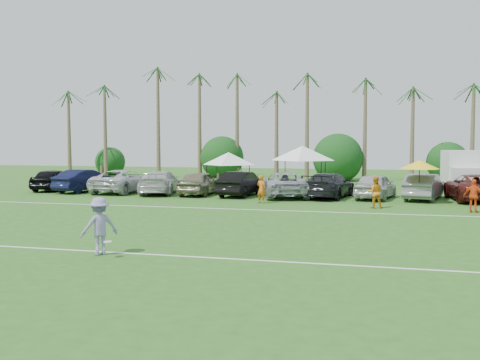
# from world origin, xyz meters

# --- Properties ---
(ground) EXTENTS (120.00, 120.00, 0.00)m
(ground) POSITION_xyz_m (0.00, 0.00, 0.00)
(ground) COLOR #295B1B
(ground) RESTS_ON ground
(field_lines) EXTENTS (80.00, 12.10, 0.01)m
(field_lines) POSITION_xyz_m (0.00, 8.00, 0.01)
(field_lines) COLOR white
(field_lines) RESTS_ON ground
(palm_tree_0) EXTENTS (2.40, 2.40, 8.90)m
(palm_tree_0) POSITION_xyz_m (-22.00, 38.00, 7.48)
(palm_tree_0) COLOR brown
(palm_tree_0) RESTS_ON ground
(palm_tree_1) EXTENTS (2.40, 2.40, 9.90)m
(palm_tree_1) POSITION_xyz_m (-17.00, 38.00, 8.35)
(palm_tree_1) COLOR brown
(palm_tree_1) RESTS_ON ground
(palm_tree_2) EXTENTS (2.40, 2.40, 10.90)m
(palm_tree_2) POSITION_xyz_m (-12.00, 38.00, 9.21)
(palm_tree_2) COLOR brown
(palm_tree_2) RESTS_ON ground
(palm_tree_3) EXTENTS (2.40, 2.40, 11.90)m
(palm_tree_3) POSITION_xyz_m (-8.00, 38.00, 10.06)
(palm_tree_3) COLOR brown
(palm_tree_3) RESTS_ON ground
(palm_tree_4) EXTENTS (2.40, 2.40, 8.90)m
(palm_tree_4) POSITION_xyz_m (-4.00, 38.00, 7.48)
(palm_tree_4) COLOR brown
(palm_tree_4) RESTS_ON ground
(palm_tree_5) EXTENTS (2.40, 2.40, 9.90)m
(palm_tree_5) POSITION_xyz_m (0.00, 38.00, 8.35)
(palm_tree_5) COLOR brown
(palm_tree_5) RESTS_ON ground
(palm_tree_6) EXTENTS (2.40, 2.40, 10.90)m
(palm_tree_6) POSITION_xyz_m (4.00, 38.00, 9.21)
(palm_tree_6) COLOR brown
(palm_tree_6) RESTS_ON ground
(palm_tree_7) EXTENTS (2.40, 2.40, 11.90)m
(palm_tree_7) POSITION_xyz_m (8.00, 38.00, 10.06)
(palm_tree_7) COLOR brown
(palm_tree_7) RESTS_ON ground
(palm_tree_8) EXTENTS (2.40, 2.40, 8.90)m
(palm_tree_8) POSITION_xyz_m (13.00, 38.00, 7.48)
(palm_tree_8) COLOR brown
(palm_tree_8) RESTS_ON ground
(palm_tree_9) EXTENTS (2.40, 2.40, 9.90)m
(palm_tree_9) POSITION_xyz_m (18.00, 38.00, 8.35)
(palm_tree_9) COLOR brown
(palm_tree_9) RESTS_ON ground
(bush_tree_0) EXTENTS (4.00, 4.00, 4.00)m
(bush_tree_0) POSITION_xyz_m (-19.00, 39.00, 1.80)
(bush_tree_0) COLOR brown
(bush_tree_0) RESTS_ON ground
(bush_tree_1) EXTENTS (4.00, 4.00, 4.00)m
(bush_tree_1) POSITION_xyz_m (-6.00, 39.00, 1.80)
(bush_tree_1) COLOR brown
(bush_tree_1) RESTS_ON ground
(bush_tree_2) EXTENTS (4.00, 4.00, 4.00)m
(bush_tree_2) POSITION_xyz_m (6.00, 39.00, 1.80)
(bush_tree_2) COLOR brown
(bush_tree_2) RESTS_ON ground
(bush_tree_3) EXTENTS (4.00, 4.00, 4.00)m
(bush_tree_3) POSITION_xyz_m (16.00, 39.00, 1.80)
(bush_tree_3) COLOR brown
(bush_tree_3) RESTS_ON ground
(sideline_player_a) EXTENTS (0.72, 0.60, 1.68)m
(sideline_player_a) POSITION_xyz_m (2.91, 17.19, 0.84)
(sideline_player_a) COLOR #CE6516
(sideline_player_a) RESTS_ON ground
(sideline_player_b) EXTENTS (0.93, 0.77, 1.74)m
(sideline_player_b) POSITION_xyz_m (9.44, 16.35, 0.87)
(sideline_player_b) COLOR orange
(sideline_player_b) RESTS_ON ground
(sideline_player_c) EXTENTS (1.09, 0.73, 1.72)m
(sideline_player_c) POSITION_xyz_m (14.35, 15.59, 0.86)
(sideline_player_c) COLOR #E54E19
(sideline_player_c) RESTS_ON ground
(box_truck) EXTENTS (2.38, 5.91, 3.02)m
(box_truck) POSITION_xyz_m (15.44, 26.68, 1.62)
(box_truck) COLOR silver
(box_truck) RESTS_ON ground
(canopy_tent_left) EXTENTS (4.11, 4.11, 3.33)m
(canopy_tent_left) POSITION_xyz_m (-1.43, 25.55, 2.85)
(canopy_tent_left) COLOR black
(canopy_tent_left) RESTS_ON ground
(canopy_tent_right) EXTENTS (4.84, 4.84, 3.92)m
(canopy_tent_right) POSITION_xyz_m (4.07, 26.63, 3.36)
(canopy_tent_right) COLOR black
(canopy_tent_right) RESTS_ON ground
(market_umbrella) EXTENTS (2.30, 2.30, 2.56)m
(market_umbrella) POSITION_xyz_m (11.97, 19.46, 2.29)
(market_umbrella) COLOR black
(market_umbrella) RESTS_ON ground
(frisbee_player) EXTENTS (1.33, 1.33, 1.85)m
(frisbee_player) POSITION_xyz_m (0.91, 1.60, 0.92)
(frisbee_player) COLOR #887DB1
(frisbee_player) RESTS_ON ground
(parked_car_0) EXTENTS (2.71, 5.09, 1.65)m
(parked_car_0) POSITION_xyz_m (-14.00, 21.67, 0.82)
(parked_car_0) COLOR black
(parked_car_0) RESTS_ON ground
(parked_car_1) EXTENTS (2.84, 5.26, 1.65)m
(parked_car_1) POSITION_xyz_m (-11.07, 21.16, 0.82)
(parked_car_1) COLOR #0F1233
(parked_car_1) RESTS_ON ground
(parked_car_2) EXTENTS (3.07, 6.07, 1.65)m
(parked_car_2) POSITION_xyz_m (-8.14, 21.45, 0.82)
(parked_car_2) COLOR silver
(parked_car_2) RESTS_ON ground
(parked_car_3) EXTENTS (3.35, 6.01, 1.65)m
(parked_car_3) POSITION_xyz_m (-5.20, 21.17, 0.82)
(parked_car_3) COLOR beige
(parked_car_3) RESTS_ON ground
(parked_car_4) EXTENTS (2.00, 4.86, 1.65)m
(parked_car_4) POSITION_xyz_m (-2.27, 21.11, 0.82)
(parked_car_4) COLOR gray
(parked_car_4) RESTS_ON ground
(parked_car_5) EXTENTS (2.31, 5.16, 1.65)m
(parked_car_5) POSITION_xyz_m (0.67, 21.10, 0.82)
(parked_car_5) COLOR black
(parked_car_5) RESTS_ON ground
(parked_car_6) EXTENTS (4.31, 6.46, 1.65)m
(parked_car_6) POSITION_xyz_m (3.60, 21.11, 0.82)
(parked_car_6) COLOR #9DA1AB
(parked_car_6) RESTS_ON ground
(parked_car_7) EXTENTS (3.36, 6.01, 1.65)m
(parked_car_7) POSITION_xyz_m (6.54, 21.34, 0.82)
(parked_car_7) COLOR black
(parked_car_7) RESTS_ON ground
(parked_car_8) EXTENTS (3.00, 5.15, 1.65)m
(parked_car_8) POSITION_xyz_m (9.47, 21.40, 0.82)
(parked_car_8) COLOR #B3B3B3
(parked_car_8) RESTS_ON ground
(parked_car_9) EXTENTS (2.91, 5.27, 1.65)m
(parked_car_9) POSITION_xyz_m (12.40, 21.58, 0.82)
(parked_car_9) COLOR gray
(parked_car_9) RESTS_ON ground
(parked_car_10) EXTENTS (3.10, 6.08, 1.65)m
(parked_car_10) POSITION_xyz_m (15.34, 21.64, 0.82)
(parked_car_10) COLOR #511813
(parked_car_10) RESTS_ON ground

